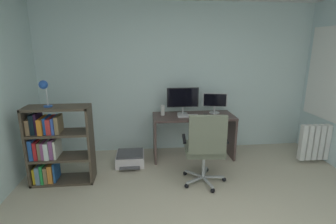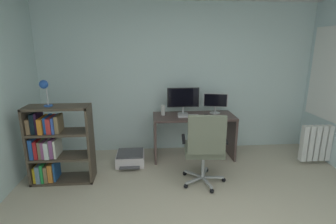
# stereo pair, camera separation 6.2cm
# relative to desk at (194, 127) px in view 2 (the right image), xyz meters

# --- Properties ---
(wall_back) EXTENTS (4.75, 0.10, 2.58)m
(wall_back) POSITION_rel_desk_xyz_m (-0.21, 0.46, 0.75)
(wall_back) COLOR silver
(wall_back) RESTS_ON ground
(desk) EXTENTS (1.34, 0.57, 0.74)m
(desk) POSITION_rel_desk_xyz_m (0.00, 0.00, 0.00)
(desk) COLOR #4D3A37
(desk) RESTS_ON ground
(monitor_main) EXTENTS (0.53, 0.18, 0.45)m
(monitor_main) POSITION_rel_desk_xyz_m (-0.17, 0.10, 0.47)
(monitor_main) COLOR #B2B5B7
(monitor_main) RESTS_ON desk
(monitor_secondary) EXTENTS (0.40, 0.18, 0.34)m
(monitor_secondary) POSITION_rel_desk_xyz_m (0.38, 0.11, 0.41)
(monitor_secondary) COLOR #B2B5B7
(monitor_secondary) RESTS_ON desk
(keyboard) EXTENTS (0.35, 0.14, 0.02)m
(keyboard) POSITION_rel_desk_xyz_m (-0.11, -0.06, 0.21)
(keyboard) COLOR silver
(keyboard) RESTS_ON desk
(computer_mouse) EXTENTS (0.08, 0.11, 0.03)m
(computer_mouse) POSITION_rel_desk_xyz_m (0.18, -0.09, 0.22)
(computer_mouse) COLOR black
(computer_mouse) RESTS_ON desk
(desktop_speaker) EXTENTS (0.07, 0.07, 0.17)m
(desktop_speaker) POSITION_rel_desk_xyz_m (-0.51, 0.06, 0.29)
(desktop_speaker) COLOR silver
(desktop_speaker) RESTS_ON desk
(office_chair) EXTENTS (0.64, 0.63, 1.04)m
(office_chair) POSITION_rel_desk_xyz_m (-0.02, -0.94, 0.05)
(office_chair) COLOR #B7BABC
(office_chair) RESTS_ON ground
(bookshelf) EXTENTS (0.84, 0.34, 1.09)m
(bookshelf) POSITION_rel_desk_xyz_m (-2.08, -0.63, 0.00)
(bookshelf) COLOR #473B2F
(bookshelf) RESTS_ON ground
(desk_lamp) EXTENTS (0.14, 0.11, 0.35)m
(desk_lamp) POSITION_rel_desk_xyz_m (-2.10, -0.63, 0.81)
(desk_lamp) COLOR #2451AD
(desk_lamp) RESTS_ON bookshelf
(printer) EXTENTS (0.45, 0.51, 0.19)m
(printer) POSITION_rel_desk_xyz_m (-1.06, -0.18, -0.44)
(printer) COLOR silver
(printer) RESTS_ON ground
(radiator) EXTENTS (0.79, 0.10, 0.59)m
(radiator) POSITION_rel_desk_xyz_m (2.06, -0.43, -0.18)
(radiator) COLOR white
(radiator) RESTS_ON ground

